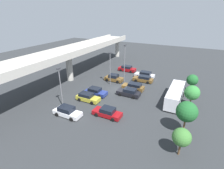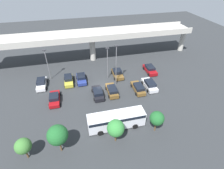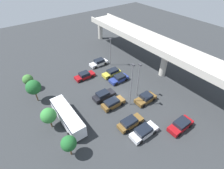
# 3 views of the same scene
# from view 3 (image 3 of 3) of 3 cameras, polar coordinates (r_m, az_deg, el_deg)

# --- Properties ---
(ground_plane) EXTENTS (113.56, 113.56, 0.00)m
(ground_plane) POSITION_cam_3_polar(r_m,az_deg,el_deg) (35.85, 2.17, -3.89)
(ground_plane) COLOR #2D3033
(highway_overpass) EXTENTS (54.47, 6.14, 7.66)m
(highway_overpass) POSITION_cam_3_polar(r_m,az_deg,el_deg) (40.48, 17.41, 10.41)
(highway_overpass) COLOR #BCB7AD
(highway_overpass) RESTS_ON ground_plane
(parked_car_0) EXTENTS (2.07, 4.71, 1.61)m
(parked_car_0) POSITION_cam_3_polar(r_m,az_deg,el_deg) (45.33, -4.31, 7.15)
(parked_car_0) COLOR silver
(parked_car_0) RESTS_ON ground_plane
(parked_car_1) EXTENTS (2.10, 4.71, 1.49)m
(parked_car_1) POSITION_cam_3_polar(r_m,az_deg,el_deg) (40.95, -8.93, 2.91)
(parked_car_1) COLOR maroon
(parked_car_1) RESTS_ON ground_plane
(parked_car_2) EXTENTS (2.04, 4.50, 1.50)m
(parked_car_2) POSITION_cam_3_polar(r_m,az_deg,el_deg) (41.34, -0.04, 3.87)
(parked_car_2) COLOR gold
(parked_car_2) RESTS_ON ground_plane
(parked_car_3) EXTENTS (2.17, 4.45, 1.47)m
(parked_car_3) POSITION_cam_3_polar(r_m,az_deg,el_deg) (39.54, 2.32, 2.02)
(parked_car_3) COLOR navy
(parked_car_3) RESTS_ON ground_plane
(parked_car_4) EXTENTS (2.11, 4.59, 1.54)m
(parked_car_4) POSITION_cam_3_polar(r_m,az_deg,el_deg) (35.04, -2.74, -3.50)
(parked_car_4) COLOR black
(parked_car_4) RESTS_ON ground_plane
(parked_car_5) EXTENTS (2.07, 4.57, 1.55)m
(parked_car_5) POSITION_cam_3_polar(r_m,az_deg,el_deg) (33.32, 0.30, -6.08)
(parked_car_5) COLOR brown
(parked_car_5) RESTS_ON ground_plane
(parked_car_6) EXTENTS (2.24, 4.42, 1.62)m
(parked_car_6) POSITION_cam_3_polar(r_m,az_deg,el_deg) (34.93, 10.94, -4.44)
(parked_car_6) COLOR brown
(parked_car_6) RESTS_ON ground_plane
(parked_car_7) EXTENTS (2.03, 4.64, 1.48)m
(parked_car_7) POSITION_cam_3_polar(r_m,az_deg,el_deg) (30.33, 5.93, -12.23)
(parked_car_7) COLOR brown
(parked_car_7) RESTS_ON ground_plane
(parked_car_8) EXTENTS (2.18, 4.83, 1.59)m
(parked_car_8) POSITION_cam_3_polar(r_m,az_deg,el_deg) (29.40, 10.34, -14.92)
(parked_car_8) COLOR silver
(parked_car_8) RESTS_ON ground_plane
(parked_car_9) EXTENTS (2.17, 4.74, 1.54)m
(parked_car_9) POSITION_cam_3_polar(r_m,az_deg,el_deg) (31.94, 21.54, -12.18)
(parked_car_9) COLOR maroon
(parked_car_9) RESTS_ON ground_plane
(shuttle_bus) EXTENTS (9.13, 2.65, 2.65)m
(shuttle_bus) POSITION_cam_3_polar(r_m,az_deg,el_deg) (30.88, -14.37, -9.95)
(shuttle_bus) COLOR silver
(shuttle_bus) RESTS_ON ground_plane
(lamp_post_near_aisle) EXTENTS (0.70, 0.35, 7.45)m
(lamp_post_near_aisle) POSITION_cam_3_polar(r_m,az_deg,el_deg) (33.73, 8.68, 2.15)
(lamp_post_near_aisle) COLOR slate
(lamp_post_near_aisle) RESTS_ON ground_plane
(lamp_post_mid_lot) EXTENTS (0.70, 0.35, 9.08)m
(lamp_post_mid_lot) POSITION_cam_3_polar(r_m,az_deg,el_deg) (30.90, 6.37, 0.53)
(lamp_post_mid_lot) COLOR slate
(lamp_post_mid_lot) RESTS_ON ground_plane
(lamp_post_by_overpass) EXTENTS (0.70, 0.35, 7.22)m
(lamp_post_by_overpass) POSITION_cam_3_polar(r_m,az_deg,el_deg) (43.54, -0.51, 11.21)
(lamp_post_by_overpass) COLOR slate
(lamp_post_by_overpass) RESTS_ON ground_plane
(tree_front_left) EXTENTS (2.14, 2.14, 3.59)m
(tree_front_left) POSITION_cam_3_polar(r_m,az_deg,el_deg) (40.08, -25.78, 1.45)
(tree_front_left) COLOR brown
(tree_front_left) RESTS_ON ground_plane
(tree_front_centre) EXTENTS (2.80, 2.80, 4.78)m
(tree_front_centre) POSITION_cam_3_polar(r_m,az_deg,el_deg) (35.89, -24.27, -0.84)
(tree_front_centre) COLOR brown
(tree_front_centre) RESTS_ON ground_plane
(tree_front_right) EXTENTS (2.54, 2.54, 4.04)m
(tree_front_right) POSITION_cam_3_polar(r_m,az_deg,el_deg) (30.21, -20.02, -9.52)
(tree_front_right) COLOR brown
(tree_front_right) RESTS_ON ground_plane
(tree_front_far_right) EXTENTS (2.23, 2.23, 3.83)m
(tree_front_far_right) POSITION_cam_3_polar(r_m,az_deg,el_deg) (26.11, -13.96, -18.18)
(tree_front_far_right) COLOR brown
(tree_front_far_right) RESTS_ON ground_plane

